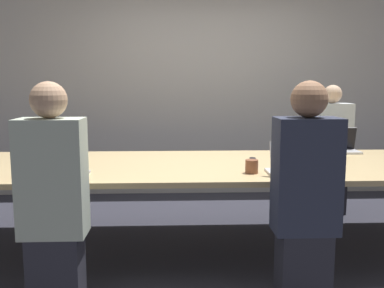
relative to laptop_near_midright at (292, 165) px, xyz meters
The scene contains 14 objects.
ground_plane 1.06m from the laptop_near_midright, 138.36° to the left, with size 24.00×24.00×0.00m, color #2D2D38.
curtain_wall 2.46m from the laptop_near_midright, 102.60° to the left, with size 12.00×0.06×2.80m.
conference_table 0.71m from the laptop_near_midright, 138.36° to the left, with size 4.66×1.35×0.73m.
laptop_near_midright is the anchor object (origin of this frame).
person_near_midright 0.44m from the laptop_near_midright, 93.65° to the right, with size 0.40×0.24×1.41m.
cup_near_midright 0.29m from the laptop_near_midright, 166.25° to the left, with size 0.09×0.09×0.10m.
bottle_near_midright 0.28m from the laptop_near_midright, 24.14° to the left, with size 0.06×0.06×0.26m.
laptop_near_left 1.65m from the laptop_near_midright, behind, with size 0.35×0.28×0.28m.
person_near_left 1.66m from the laptop_near_midright, 165.47° to the right, with size 0.40×0.24×1.40m.
cup_near_left 1.93m from the laptop_near_midright, behind, with size 0.08×0.08×0.08m.
laptop_far_right 1.25m from the laptop_near_midright, 53.99° to the left, with size 0.36×0.23×0.23m.
person_far_right 1.64m from the laptop_near_midright, 60.60° to the left, with size 0.40×0.24×1.37m.
bottle_far_right 0.97m from the laptop_near_midright, 63.86° to the left, with size 0.08×0.08×0.24m.
stapler 0.45m from the laptop_near_midright, 118.05° to the left, with size 0.05×0.15×0.05m.
Camera 1 is at (-0.33, -3.47, 1.39)m, focal length 40.00 mm.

